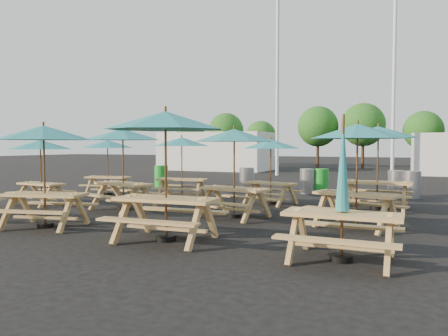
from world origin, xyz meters
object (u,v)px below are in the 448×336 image
at_px(picnic_unit_7, 234,140).
at_px(picnic_unit_8, 271,147).
at_px(picnic_unit_2, 108,147).
at_px(picnic_unit_11, 378,137).
at_px(picnic_unit_5, 182,145).
at_px(waste_bin_1, 247,179).
at_px(picnic_unit_6, 165,128).
at_px(picnic_unit_4, 123,139).
at_px(waste_bin_5, 412,185).
at_px(waste_bin_4, 397,184).
at_px(picnic_unit_3, 44,138).
at_px(picnic_unit_1, 40,148).
at_px(picnic_unit_9, 342,201).
at_px(waste_bin_2, 308,181).
at_px(waste_bin_3, 321,181).
at_px(picnic_unit_10, 357,137).
at_px(waste_bin_0, 161,176).

xyz_separation_m(picnic_unit_7, picnic_unit_8, (0.07, 2.82, -0.20)).
height_order(picnic_unit_2, picnic_unit_11, picnic_unit_11).
relative_size(picnic_unit_5, picnic_unit_7, 0.90).
bearing_deg(waste_bin_1, picnic_unit_6, -78.62).
relative_size(picnic_unit_4, picnic_unit_11, 1.10).
relative_size(picnic_unit_6, picnic_unit_7, 1.00).
distance_m(picnic_unit_5, waste_bin_5, 8.14).
relative_size(picnic_unit_4, picnic_unit_8, 1.13).
distance_m(waste_bin_1, waste_bin_4, 5.63).
bearing_deg(picnic_unit_5, picnic_unit_11, -7.77).
relative_size(picnic_unit_3, waste_bin_4, 2.67).
xyz_separation_m(picnic_unit_2, picnic_unit_6, (6.09, -5.83, 0.41)).
relative_size(picnic_unit_1, picnic_unit_6, 0.82).
relative_size(picnic_unit_7, picnic_unit_9, 1.08).
distance_m(picnic_unit_7, waste_bin_4, 7.52).
relative_size(picnic_unit_9, picnic_unit_11, 0.97).
xyz_separation_m(picnic_unit_11, waste_bin_2, (-2.79, 3.31, -1.62)).
bearing_deg(waste_bin_3, picnic_unit_4, -122.93).
height_order(picnic_unit_6, picnic_unit_10, picnic_unit_6).
height_order(picnic_unit_8, picnic_unit_9, picnic_unit_9).
bearing_deg(picnic_unit_3, waste_bin_1, 68.36).
distance_m(picnic_unit_4, picnic_unit_8, 4.52).
xyz_separation_m(picnic_unit_4, picnic_unit_10, (6.40, -0.01, 0.00)).
height_order(picnic_unit_10, waste_bin_5, picnic_unit_10).
bearing_deg(picnic_unit_6, picnic_unit_3, 175.03).
distance_m(picnic_unit_1, waste_bin_3, 9.99).
xyz_separation_m(picnic_unit_3, picnic_unit_10, (6.42, 2.84, 0.03)).
bearing_deg(picnic_unit_2, picnic_unit_9, -43.63).
xyz_separation_m(waste_bin_4, waste_bin_5, (0.50, -0.13, 0.00)).
bearing_deg(waste_bin_3, picnic_unit_7, -97.90).
distance_m(picnic_unit_3, waste_bin_2, 10.13).
bearing_deg(picnic_unit_1, picnic_unit_6, -17.51).
xyz_separation_m(waste_bin_0, waste_bin_2, (6.59, -0.03, 0.00)).
bearing_deg(picnic_unit_3, picnic_unit_5, 73.63).
bearing_deg(picnic_unit_9, picnic_unit_1, 162.71).
bearing_deg(waste_bin_3, picnic_unit_9, -76.64).
distance_m(picnic_unit_6, picnic_unit_10, 4.33).
distance_m(picnic_unit_3, picnic_unit_6, 3.23).
height_order(picnic_unit_2, picnic_unit_10, picnic_unit_10).
xyz_separation_m(picnic_unit_1, picnic_unit_5, (3.36, 2.92, 0.09)).
bearing_deg(picnic_unit_5, picnic_unit_7, -51.80).
relative_size(picnic_unit_7, waste_bin_1, 2.65).
xyz_separation_m(picnic_unit_1, waste_bin_3, (7.31, 6.68, -1.29)).
height_order(picnic_unit_1, picnic_unit_6, picnic_unit_6).
bearing_deg(waste_bin_3, waste_bin_2, -158.58).
xyz_separation_m(picnic_unit_10, waste_bin_3, (-2.14, 6.60, -1.56)).
height_order(picnic_unit_1, waste_bin_3, picnic_unit_1).
bearing_deg(picnic_unit_10, picnic_unit_9, -71.21).
distance_m(picnic_unit_5, waste_bin_2, 5.19).
bearing_deg(picnic_unit_4, picnic_unit_8, 56.82).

